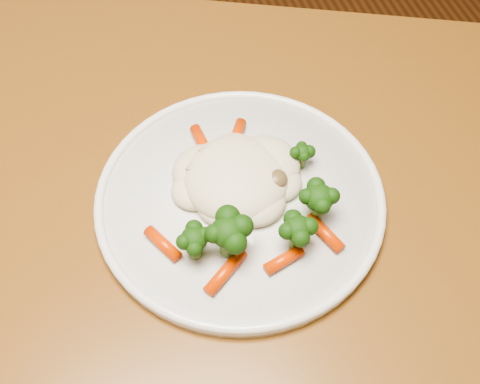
{
  "coord_description": "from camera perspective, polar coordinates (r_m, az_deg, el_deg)",
  "views": [
    {
      "loc": [
        -0.31,
        -0.26,
        1.26
      ],
      "look_at": [
        -0.22,
        0.08,
        0.77
      ],
      "focal_mm": 45.0,
      "sensor_mm": 36.0,
      "label": 1
    }
  ],
  "objects": [
    {
      "name": "dining_table",
      "position": [
        0.69,
        7.59,
        -10.41
      ],
      "size": [
        1.32,
        1.12,
        0.75
      ],
      "rotation": [
        0.0,
        0.0,
        -0.4
      ],
      "color": "brown",
      "rests_on": "ground"
    },
    {
      "name": "meal",
      "position": [
        0.59,
        0.49,
        0.32
      ],
      "size": [
        0.19,
        0.2,
        0.05
      ],
      "color": "beige",
      "rests_on": "plate"
    },
    {
      "name": "plate",
      "position": [
        0.61,
        -0.0,
        -0.76
      ],
      "size": [
        0.29,
        0.29,
        0.01
      ],
      "primitive_type": "cylinder",
      "color": "white",
      "rests_on": "dining_table"
    }
  ]
}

